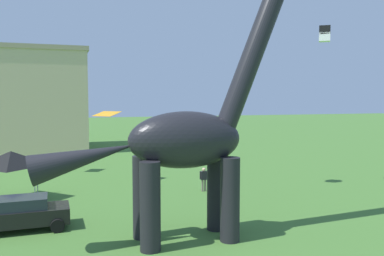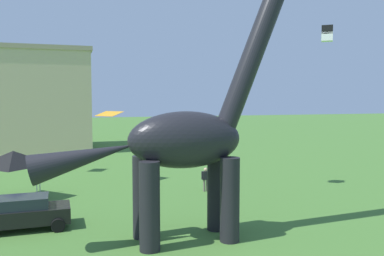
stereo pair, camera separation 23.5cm
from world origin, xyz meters
name	(u,v)px [view 2 (the right image)]	position (x,y,z in m)	size (l,w,h in m)	color
dinosaur_sculpture	(184,140)	(-0.62, 5.16, 4.35)	(11.51, 2.44, 12.03)	black
parked_sedan_left	(23,212)	(-7.41, 8.70, 0.81)	(4.24, 2.01, 1.55)	black
person_watching_child	(206,177)	(3.27, 13.33, 0.95)	(0.59, 0.26, 1.57)	#6B6056
festival_canopy_tent	(13,158)	(-8.45, 14.57, 2.54)	(3.15, 3.15, 3.00)	#B2B2B7
kite_near_high	(327,34)	(11.41, 11.98, 10.45)	(1.00, 1.00, 1.03)	black
kite_apex	(109,114)	(-2.42, 18.20, 5.00)	(2.12, 2.15, 0.33)	orange
background_building_block	(5,100)	(-12.08, 39.45, 5.89)	(19.14, 11.93, 11.75)	#CCB78E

